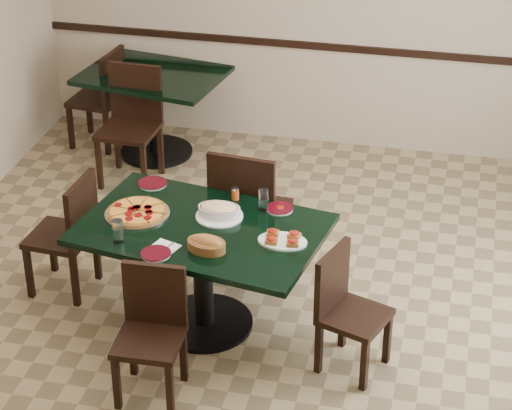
% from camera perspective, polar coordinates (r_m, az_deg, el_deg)
% --- Properties ---
extents(floor, '(5.50, 5.50, 0.00)m').
position_cam_1_polar(floor, '(6.66, -0.00, -6.48)').
color(floor, '#8C7750').
rests_on(floor, ground).
extents(room_shell, '(5.50, 5.50, 5.50)m').
position_cam_1_polar(room_shell, '(7.50, 10.70, 7.55)').
color(room_shell, white).
rests_on(room_shell, floor).
extents(main_table, '(1.63, 1.20, 0.75)m').
position_cam_1_polar(main_table, '(6.29, -3.09, -2.66)').
color(main_table, black).
rests_on(main_table, floor).
extents(back_table, '(1.27, 1.02, 0.75)m').
position_cam_1_polar(back_table, '(8.58, -5.87, 6.11)').
color(back_table, black).
rests_on(back_table, floor).
extents(chair_far, '(0.51, 0.51, 1.00)m').
position_cam_1_polar(chair_far, '(6.77, -0.52, -0.11)').
color(chair_far, black).
rests_on(chair_far, floor).
extents(chair_near, '(0.39, 0.39, 0.81)m').
position_cam_1_polar(chair_near, '(5.87, -5.97, -6.86)').
color(chair_near, black).
rests_on(chair_near, floor).
extents(chair_right, '(0.47, 0.47, 0.79)m').
position_cam_1_polar(chair_right, '(6.05, 5.10, -5.70)').
color(chair_right, black).
rests_on(chair_right, floor).
extents(chair_left, '(0.43, 0.43, 0.86)m').
position_cam_1_polar(chair_left, '(6.79, -10.58, -1.39)').
color(chair_left, black).
rests_on(chair_left, floor).
extents(back_chair_near, '(0.47, 0.47, 0.96)m').
position_cam_1_polar(back_chair_near, '(8.20, -7.10, 5.00)').
color(back_chair_near, black).
rests_on(back_chair_near, floor).
extents(back_chair_left, '(0.45, 0.45, 0.88)m').
position_cam_1_polar(back_chair_left, '(8.81, -8.70, 6.32)').
color(back_chair_left, black).
rests_on(back_chair_left, floor).
extents(pepperoni_pizza, '(0.41, 0.41, 0.04)m').
position_cam_1_polar(pepperoni_pizza, '(6.35, -6.80, -0.40)').
color(pepperoni_pizza, silver).
rests_on(pepperoni_pizza, main_table).
extents(lasagna_casserole, '(0.30, 0.30, 0.09)m').
position_cam_1_polar(lasagna_casserole, '(6.27, -2.11, -0.32)').
color(lasagna_casserole, silver).
rests_on(lasagna_casserole, main_table).
extents(bread_basket, '(0.27, 0.21, 0.10)m').
position_cam_1_polar(bread_basket, '(5.94, -2.85, -2.25)').
color(bread_basket, brown).
rests_on(bread_basket, main_table).
extents(bruschetta_platter, '(0.31, 0.22, 0.05)m').
position_cam_1_polar(bruschetta_platter, '(6.02, 1.52, -1.95)').
color(bruschetta_platter, silver).
rests_on(bruschetta_platter, main_table).
extents(side_plate_near, '(0.18, 0.18, 0.02)m').
position_cam_1_polar(side_plate_near, '(5.93, -5.74, -2.78)').
color(side_plate_near, silver).
rests_on(side_plate_near, main_table).
extents(side_plate_far_r, '(0.17, 0.17, 0.03)m').
position_cam_1_polar(side_plate_far_r, '(6.36, 1.37, -0.20)').
color(side_plate_far_r, silver).
rests_on(side_plate_far_r, main_table).
extents(side_plate_far_l, '(0.20, 0.20, 0.02)m').
position_cam_1_polar(side_plate_far_l, '(6.70, -5.93, 1.23)').
color(side_plate_far_l, silver).
rests_on(side_plate_far_l, main_table).
extents(napkin_setting, '(0.20, 0.20, 0.01)m').
position_cam_1_polar(napkin_setting, '(5.99, -5.29, -2.46)').
color(napkin_setting, white).
rests_on(napkin_setting, main_table).
extents(water_glass_a, '(0.06, 0.06, 0.14)m').
position_cam_1_polar(water_glass_a, '(6.34, 0.43, 0.30)').
color(water_glass_a, white).
rests_on(water_glass_a, main_table).
extents(water_glass_b, '(0.07, 0.07, 0.14)m').
position_cam_1_polar(water_glass_b, '(6.06, -7.90, -1.49)').
color(water_glass_b, white).
rests_on(water_glass_b, main_table).
extents(pepper_shaker, '(0.05, 0.05, 0.09)m').
position_cam_1_polar(pepper_shaker, '(6.47, -1.20, 0.68)').
color(pepper_shaker, '#A83F11').
rests_on(pepper_shaker, main_table).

